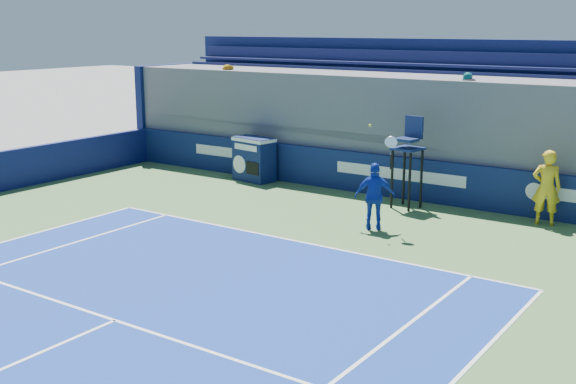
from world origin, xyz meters
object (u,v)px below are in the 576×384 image
Objects in this scene: ball_person at (547,188)px; umpire_chair at (408,152)px; match_clock at (254,158)px; tennis_player at (375,196)px.

ball_person is 3.61m from umpire_chair.
tennis_player is (5.77, -2.80, 0.09)m from match_clock.
ball_person is 1.32× the size of match_clock.
umpire_chair is (-3.55, -0.38, 0.58)m from ball_person.
ball_person is at bearing 40.46° from tennis_player.
ball_person is 4.28m from tennis_player.
ball_person is 0.76× the size of umpire_chair.
match_clock is at bearing 154.11° from tennis_player.
match_clock is at bearing -16.18° from ball_person.
ball_person is 9.03m from match_clock.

